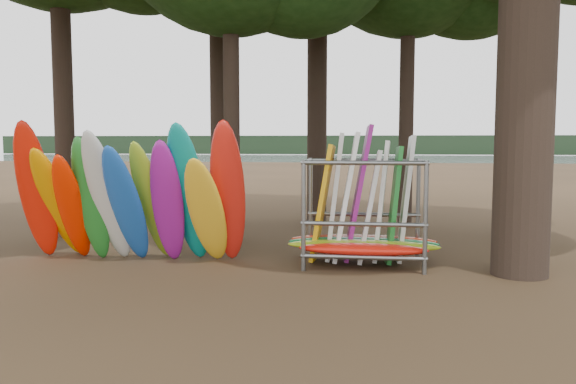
# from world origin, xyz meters

# --- Properties ---
(ground) EXTENTS (120.00, 120.00, 0.00)m
(ground) POSITION_xyz_m (0.00, 0.00, 0.00)
(ground) COLOR #47331E
(ground) RESTS_ON ground
(lake) EXTENTS (160.00, 160.00, 0.00)m
(lake) POSITION_xyz_m (0.00, 60.00, 0.00)
(lake) COLOR gray
(lake) RESTS_ON ground
(far_shore) EXTENTS (160.00, 4.00, 4.00)m
(far_shore) POSITION_xyz_m (0.00, 110.00, 2.00)
(far_shore) COLOR black
(far_shore) RESTS_ON ground
(kayak_row) EXTENTS (5.06, 2.04, 3.11)m
(kayak_row) POSITION_xyz_m (-2.81, 0.00, 1.32)
(kayak_row) COLOR red
(kayak_row) RESTS_ON ground
(storage_rack) EXTENTS (3.16, 1.57, 2.91)m
(storage_rack) POSITION_xyz_m (1.99, 0.51, 1.01)
(storage_rack) COLOR slate
(storage_rack) RESTS_ON ground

